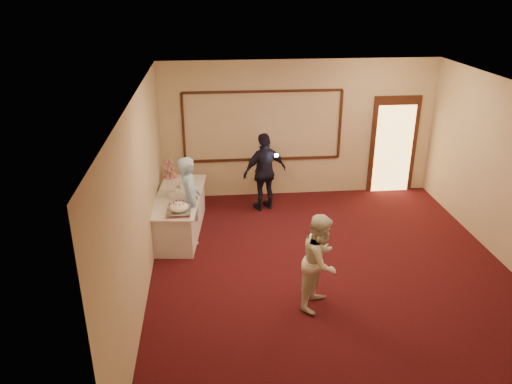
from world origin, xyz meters
TOP-DOWN VIEW (x-y plane):
  - floor at (0.00, 0.00)m, footprint 7.00×7.00m
  - room_walls at (0.00, 0.00)m, footprint 6.04×7.04m
  - wall_molding at (-0.80, 3.47)m, footprint 3.45×0.04m
  - doorway at (2.15, 3.45)m, footprint 1.05×0.07m
  - buffet_table at (-2.58, 1.80)m, footprint 1.06×2.24m
  - pavlova_tray at (-2.52, 1.01)m, footprint 0.41×0.58m
  - cupcake_stand at (-2.80, 2.76)m, footprint 0.29×0.29m
  - plate_stack_a at (-2.69, 1.76)m, footprint 0.17×0.17m
  - plate_stack_b at (-2.48, 2.13)m, footprint 0.18×0.18m
  - tart at (-2.33, 1.57)m, footprint 0.28×0.28m
  - man at (-2.35, 1.44)m, footprint 0.47×0.65m
  - woman at (-0.41, -0.75)m, footprint 0.86×0.91m
  - guest at (-0.84, 2.72)m, footprint 1.05×0.74m
  - camera_flash at (-0.63, 2.48)m, footprint 0.08×0.06m

SIDE VIEW (x-z plane):
  - floor at x=0.00m, z-range 0.00..0.00m
  - buffet_table at x=-2.58m, z-range 0.00..0.77m
  - woman at x=-0.41m, z-range 0.00..1.48m
  - tart at x=-2.33m, z-range 0.77..0.83m
  - man at x=-2.35m, z-range 0.00..1.65m
  - guest at x=-0.84m, z-range 0.00..1.66m
  - plate_stack_a at x=-2.69m, z-range 0.77..0.91m
  - plate_stack_b at x=-2.48m, z-range 0.77..0.92m
  - pavlova_tray at x=-2.52m, z-range 0.76..0.96m
  - cupcake_stand at x=-2.80m, z-range 0.71..1.13m
  - doorway at x=2.15m, z-range -0.02..2.18m
  - camera_flash at x=-0.63m, z-range 1.24..1.29m
  - wall_molding at x=-0.80m, z-range 0.83..2.38m
  - room_walls at x=0.00m, z-range 0.52..3.54m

